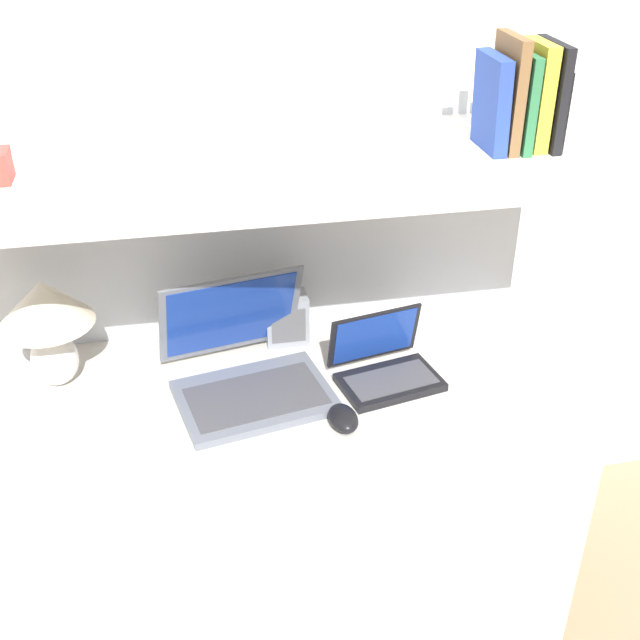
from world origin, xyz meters
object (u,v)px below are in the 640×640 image
at_px(laptop_small, 385,367).
at_px(book_yellow, 535,95).
at_px(table_lamp, 46,317).
at_px(laptop_large, 247,369).
at_px(computer_mouse, 343,418).
at_px(router_box, 286,318).
at_px(book_green, 520,100).
at_px(book_black, 549,95).
at_px(book_brown, 508,93).
at_px(book_white, 562,105).
at_px(book_blue, 492,103).

xyz_separation_m(laptop_small, book_yellow, (0.34, 0.08, 0.63)).
bearing_deg(laptop_small, table_lamp, 169.75).
distance_m(laptop_large, computer_mouse, 0.28).
height_order(laptop_small, router_box, laptop_small).
bearing_deg(book_green, book_black, 0.00).
distance_m(computer_mouse, router_box, 0.40).
bearing_deg(book_brown, book_black, 0.00).
xyz_separation_m(router_box, book_white, (0.62, -0.14, 0.58)).
xyz_separation_m(laptop_small, book_blue, (0.24, 0.08, 0.62)).
height_order(table_lamp, book_blue, book_blue).
bearing_deg(table_lamp, book_white, -2.90).
bearing_deg(laptop_large, book_yellow, 4.36).
height_order(table_lamp, laptop_large, table_lamp).
height_order(computer_mouse, book_brown, book_brown).
height_order(table_lamp, book_black, book_black).
relative_size(laptop_small, book_white, 1.52).
bearing_deg(book_yellow, computer_mouse, -153.19).
distance_m(table_lamp, computer_mouse, 0.74).
bearing_deg(laptop_large, router_box, 56.51).
distance_m(laptop_large, book_yellow, 0.92).
bearing_deg(book_brown, table_lamp, 176.73).
distance_m(laptop_small, book_yellow, 0.73).
relative_size(router_box, book_blue, 0.65).
bearing_deg(table_lamp, book_brown, -3.27).
bearing_deg(table_lamp, book_yellow, -3.08).
relative_size(book_black, book_green, 1.08).
relative_size(laptop_large, book_white, 2.32).
distance_m(laptop_small, book_white, 0.74).
height_order(laptop_large, computer_mouse, laptop_large).
bearing_deg(book_white, book_brown, 180.00).
height_order(table_lamp, computer_mouse, table_lamp).
bearing_deg(book_blue, book_black, 0.00).
bearing_deg(laptop_large, table_lamp, 166.07).
distance_m(book_white, book_black, 0.04).
distance_m(table_lamp, book_green, 1.20).
bearing_deg(book_black, computer_mouse, -154.65).
height_order(table_lamp, book_white, book_white).
relative_size(laptop_large, book_black, 1.81).
xyz_separation_m(table_lamp, book_black, (1.18, -0.06, 0.48)).
bearing_deg(computer_mouse, book_brown, 30.35).
xyz_separation_m(laptop_small, book_brown, (0.28, 0.08, 0.64)).
xyz_separation_m(laptop_large, book_brown, (0.62, 0.05, 0.62)).
xyz_separation_m(laptop_small, book_green, (0.31, 0.08, 0.62)).
distance_m(laptop_small, router_box, 0.31).
height_order(book_white, book_blue, book_blue).
xyz_separation_m(table_lamp, laptop_small, (0.80, -0.14, -0.15)).
height_order(book_white, book_black, book_black).
bearing_deg(book_black, book_white, 0.00).
bearing_deg(laptop_large, laptop_small, -5.17).
xyz_separation_m(table_lamp, book_brown, (1.08, -0.06, 0.49)).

